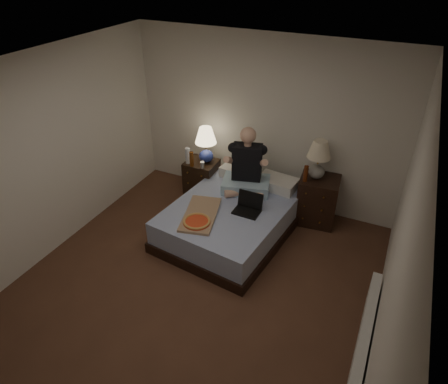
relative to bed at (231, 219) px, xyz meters
The scene contains 18 objects.
floor 1.22m from the bed, 88.62° to the right, with size 4.00×4.50×0.00m, color brown.
ceiling 2.56m from the bed, 88.62° to the right, with size 4.00×4.50×0.00m, color white.
wall_back 1.46m from the bed, 88.43° to the left, with size 4.00×2.50×0.00m, color silver.
wall_left 2.52m from the bed, 148.68° to the right, with size 4.50×2.50×0.00m, color silver.
wall_right 2.57m from the bed, 30.59° to the right, with size 4.50×2.50×0.00m, color silver.
bed is the anchor object (origin of this frame).
nightstand_left 1.06m from the bed, 140.67° to the left, with size 0.47×0.42×0.61m, color black.
nightstand_right 1.27m from the bed, 38.81° to the left, with size 0.54×0.48×0.70m, color black.
lamp_left 1.22m from the bed, 136.52° to the left, with size 0.32×0.32×0.56m, color navy, non-canonical shape.
lamp_right 1.42m from the bed, 40.91° to the left, with size 0.32×0.32×0.56m, color gray, non-canonical shape.
water_bottle 1.23m from the bed, 150.65° to the left, with size 0.07×0.07×0.25m, color silver.
soda_can 0.97m from the bed, 144.40° to the left, with size 0.07×0.07×0.10m, color beige.
beer_bottle_left 1.12m from the bed, 150.59° to the left, with size 0.06×0.06×0.23m, color #63320E.
beer_bottle_right 1.18m from the bed, 38.84° to the left, with size 0.06×0.06×0.23m, color #5A240C.
person 0.82m from the bed, 86.81° to the left, with size 0.66×0.52×0.93m, color black, non-canonical shape.
laptop 0.44m from the bed, 17.88° to the right, with size 0.34×0.28×0.24m, color black, non-canonical shape.
pizza_box 0.68m from the bed, 109.40° to the right, with size 0.40×0.76×0.08m, color tan, non-canonical shape.
radiator 2.31m from the bed, 32.09° to the right, with size 0.10×1.60×0.40m, color silver.
Camera 1 is at (1.78, -2.84, 3.49)m, focal length 32.00 mm.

